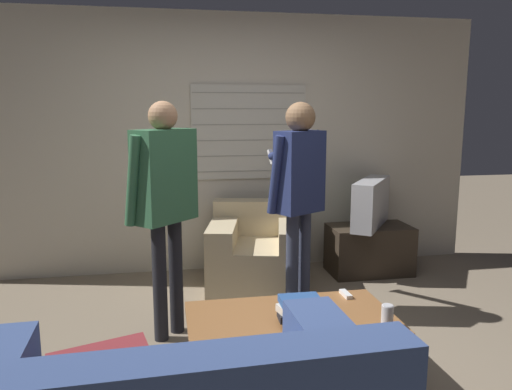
% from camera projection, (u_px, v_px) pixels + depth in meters
% --- Properties ---
extents(ground_plane, '(16.00, 16.00, 0.00)m').
position_uv_depth(ground_plane, '(265.00, 362.00, 3.25)').
color(ground_plane, '#7F705B').
extents(wall_back, '(5.20, 0.08, 2.55)m').
position_uv_depth(wall_back, '(226.00, 144.00, 4.99)').
color(wall_back, beige).
rests_on(wall_back, ground_plane).
extents(armchair_beige, '(1.03, 1.02, 0.75)m').
position_uv_depth(armchair_beige, '(258.00, 252.00, 4.64)').
color(armchair_beige, '#C6B289').
rests_on(armchair_beige, ground_plane).
extents(coffee_table, '(1.19, 0.67, 0.45)m').
position_uv_depth(coffee_table, '(291.00, 322.00, 2.88)').
color(coffee_table, brown).
rests_on(coffee_table, ground_plane).
extents(tv_stand, '(0.80, 0.46, 0.48)m').
position_uv_depth(tv_stand, '(369.00, 249.00, 4.98)').
color(tv_stand, '#33281E').
rests_on(tv_stand, ground_plane).
extents(tv, '(0.63, 0.78, 0.46)m').
position_uv_depth(tv, '(371.00, 203.00, 4.90)').
color(tv, '#B2B2B7').
rests_on(tv, tv_stand).
extents(person_left_standing, '(0.52, 0.84, 1.68)m').
position_uv_depth(person_left_standing, '(164.00, 190.00, 3.46)').
color(person_left_standing, black).
rests_on(person_left_standing, ground_plane).
extents(person_right_standing, '(0.49, 0.81, 1.68)m').
position_uv_depth(person_right_standing, '(298.00, 183.00, 3.85)').
color(person_right_standing, '#33384C').
rests_on(person_right_standing, ground_plane).
extents(book_stack, '(0.26, 0.22, 0.15)m').
position_uv_depth(book_stack, '(299.00, 310.00, 2.76)').
color(book_stack, black).
rests_on(book_stack, coffee_table).
extents(soda_can, '(0.07, 0.07, 0.13)m').
position_uv_depth(soda_can, '(387.00, 316.00, 2.72)').
color(soda_can, silver).
rests_on(soda_can, coffee_table).
extents(spare_remote, '(0.04, 0.13, 0.02)m').
position_uv_depth(spare_remote, '(346.00, 294.00, 3.18)').
color(spare_remote, white).
rests_on(spare_remote, coffee_table).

